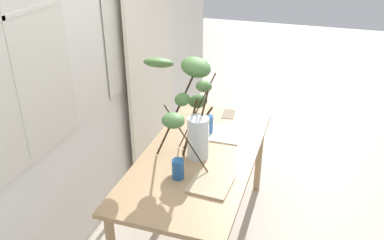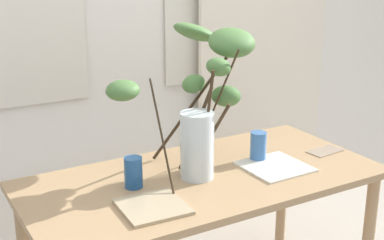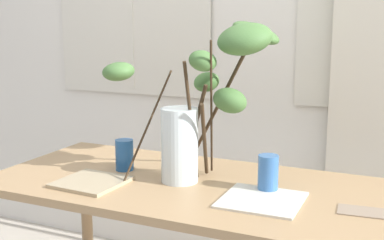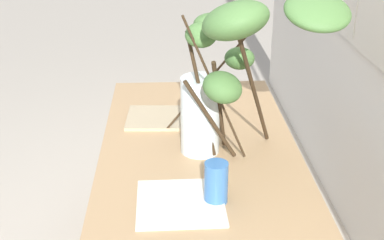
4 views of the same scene
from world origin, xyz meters
The scene contains 10 objects.
ground centered at (0.00, 0.00, 0.00)m, with size 14.00×14.00×0.00m, color #B7AD9E.
back_wall_with_windows centered at (0.00, 0.85, 1.39)m, with size 5.47×0.14×2.75m.
curtain_sheer_side centered at (0.87, 0.72, 1.18)m, with size 0.91×0.03×2.35m, color silver.
dining_table centered at (0.00, 0.00, 0.65)m, with size 1.56×0.75×0.73m.
vase_with_branches centered at (0.05, 0.09, 1.08)m, with size 0.75×0.62×0.65m.
drinking_glass_blue_left centered at (-0.31, 0.04, 0.80)m, with size 0.08×0.08×0.13m, color #235693.
drinking_glass_blue_right centered at (0.32, 0.03, 0.80)m, with size 0.08×0.08×0.14m, color #386BAD.
plate_square_left centered at (-0.33, -0.17, 0.74)m, with size 0.24×0.24×0.01m, color tan.
plate_square_right centered at (0.33, -0.08, 0.74)m, with size 0.28×0.28×0.01m, color silver.
napkin_folded centered at (0.67, -0.05, 0.73)m, with size 0.17×0.10×0.00m, color gray.
Camera 1 is at (-2.29, -0.70, 2.21)m, focal length 38.20 mm.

